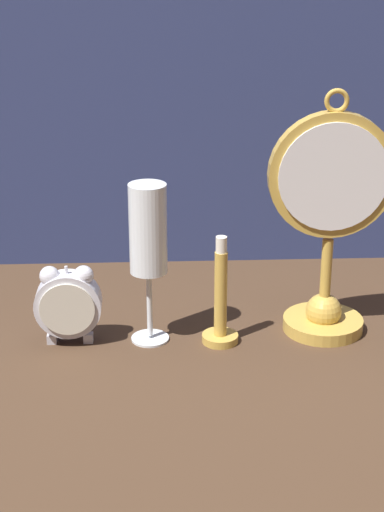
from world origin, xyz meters
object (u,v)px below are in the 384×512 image
object	(u,v)px
pocket_watch_on_stand	(329,228)
brass_candlestick	(220,308)
champagne_flute	(148,239)
alarm_clock_twin_bell	(68,301)

from	to	relation	value
pocket_watch_on_stand	brass_candlestick	size ratio (longest dim) A/B	2.22
pocket_watch_on_stand	champagne_flute	bearing A→B (deg)	-175.51
alarm_clock_twin_bell	pocket_watch_on_stand	bearing A→B (deg)	3.88
champagne_flute	pocket_watch_on_stand	bearing A→B (deg)	4.49
champagne_flute	brass_candlestick	bearing A→B (deg)	-6.43
pocket_watch_on_stand	alarm_clock_twin_bell	bearing A→B (deg)	-176.12
pocket_watch_on_stand	brass_candlestick	xyz separation A→B (m)	(-0.14, -0.03, -0.09)
pocket_watch_on_stand	alarm_clock_twin_bell	xyz separation A→B (m)	(-0.33, -0.02, -0.08)
alarm_clock_twin_bell	champagne_flute	distance (m)	0.13
pocket_watch_on_stand	alarm_clock_twin_bell	size ratio (longest dim) A/B	3.02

